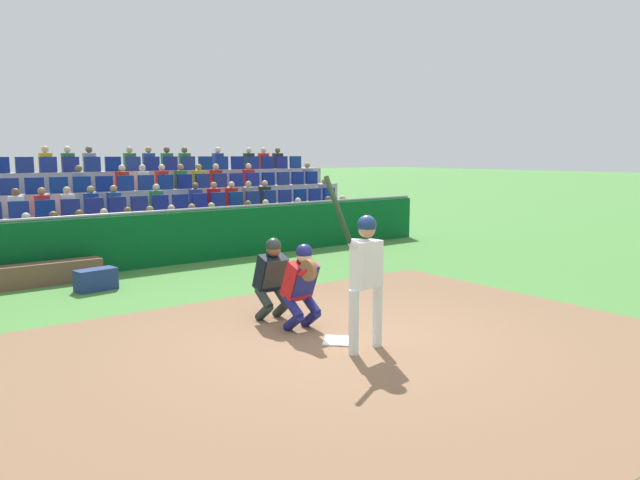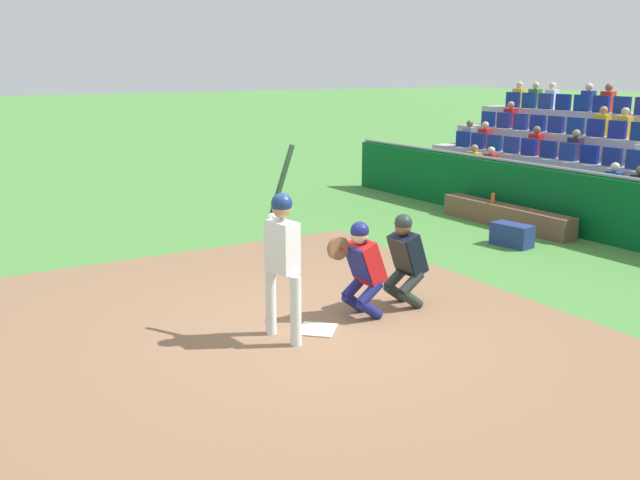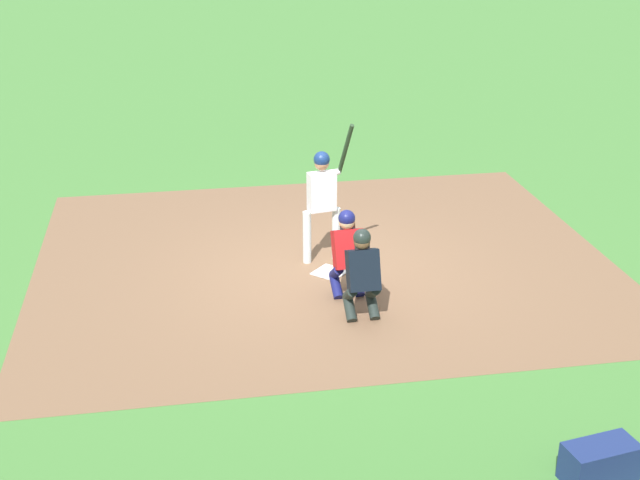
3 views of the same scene
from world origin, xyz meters
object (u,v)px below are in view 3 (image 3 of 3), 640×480
(batter_at_plate, at_px, (323,194))
(home_plate_umpire, at_px, (362,271))
(catcher_crouching, at_px, (348,248))
(home_plate_marker, at_px, (330,272))
(equipment_duffel_bag, at_px, (600,462))

(batter_at_plate, height_order, home_plate_umpire, batter_at_plate)
(batter_at_plate, distance_m, home_plate_umpire, 2.01)
(batter_at_plate, relative_size, catcher_crouching, 1.75)
(home_plate_marker, xyz_separation_m, equipment_duffel_bag, (1.63, -5.22, 0.19))
(batter_at_plate, bearing_deg, catcher_crouching, -84.64)
(batter_at_plate, xyz_separation_m, equipment_duffel_bag, (1.64, -5.71, -0.90))
(home_plate_marker, height_order, batter_at_plate, batter_at_plate)
(home_plate_umpire, bearing_deg, batter_at_plate, 94.10)
(catcher_crouching, bearing_deg, batter_at_plate, 95.36)
(home_plate_marker, height_order, equipment_duffel_bag, equipment_duffel_bag)
(home_plate_marker, xyz_separation_m, batter_at_plate, (-0.01, 0.49, 1.09))
(home_plate_marker, distance_m, batter_at_plate, 1.19)
(catcher_crouching, xyz_separation_m, home_plate_umpire, (0.03, -0.74, -0.01))
(home_plate_umpire, bearing_deg, catcher_crouching, 92.01)
(home_plate_umpire, height_order, equipment_duffel_bag, home_plate_umpire)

